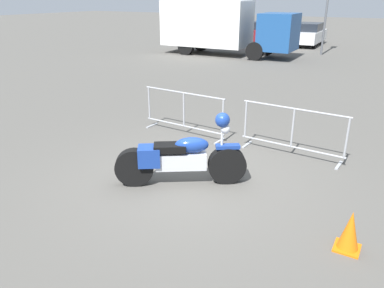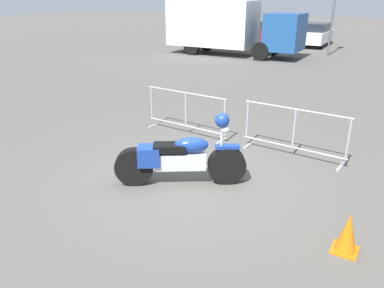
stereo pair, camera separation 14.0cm
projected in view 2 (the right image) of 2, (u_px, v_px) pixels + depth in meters
ground_plane at (190, 179)px, 7.11m from camera, size 120.00×120.00×0.00m
motorcycle at (180, 158)px, 6.78m from camera, size 2.11×1.48×1.36m
crowd_barrier_near at (186, 112)px, 9.27m from camera, size 2.31×0.56×1.07m
crowd_barrier_far at (294, 132)px, 7.95m from camera, size 2.31×0.56×1.07m
box_truck at (227, 26)px, 21.35m from camera, size 7.76×2.47×2.98m
parked_car_blue at (231, 31)px, 28.46m from camera, size 1.93×4.38×1.47m
parked_car_maroon at (272, 32)px, 27.26m from camera, size 1.96×4.45×1.49m
parked_car_white at (315, 34)px, 25.57m from camera, size 1.98×4.49×1.50m
traffic_cone at (348, 233)px, 5.02m from camera, size 0.34×0.34×0.59m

